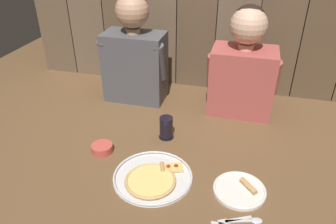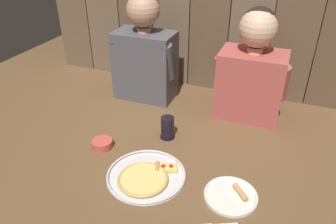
% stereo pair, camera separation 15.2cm
% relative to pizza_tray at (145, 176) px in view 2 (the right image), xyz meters
% --- Properties ---
extents(ground_plane, '(3.20, 3.20, 0.00)m').
position_rel_pizza_tray_xyz_m(ground_plane, '(-0.00, 0.17, -0.01)').
color(ground_plane, brown).
extents(pizza_tray, '(0.34, 0.34, 0.03)m').
position_rel_pizza_tray_xyz_m(pizza_tray, '(0.00, 0.00, 0.00)').
color(pizza_tray, silver).
rests_on(pizza_tray, ground).
extents(dinner_plate, '(0.22, 0.22, 0.03)m').
position_rel_pizza_tray_xyz_m(dinner_plate, '(0.37, 0.02, -0.00)').
color(dinner_plate, white).
rests_on(dinner_plate, ground).
extents(drinking_glass, '(0.08, 0.08, 0.12)m').
position_rel_pizza_tray_xyz_m(drinking_glass, '(-0.02, 0.32, 0.05)').
color(drinking_glass, black).
rests_on(drinking_glass, ground).
extents(dipping_bowl, '(0.10, 0.10, 0.04)m').
position_rel_pizza_tray_xyz_m(dipping_bowl, '(-0.29, 0.13, 0.01)').
color(dipping_bowl, '#CC4C42').
rests_on(dipping_bowl, ground).
extents(diner_left, '(0.39, 0.21, 0.63)m').
position_rel_pizza_tray_xyz_m(diner_left, '(-0.31, 0.69, 0.29)').
color(diner_left, '#4C4C51').
rests_on(diner_left, ground).
extents(diner_right, '(0.38, 0.23, 0.60)m').
position_rel_pizza_tray_xyz_m(diner_right, '(0.31, 0.69, 0.27)').
color(diner_right, '#AD4C47').
rests_on(diner_right, ground).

